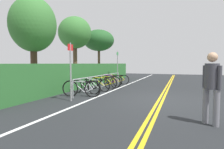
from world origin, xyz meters
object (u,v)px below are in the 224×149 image
at_px(bicycle_0, 81,88).
at_px(bicycle_6, 117,79).
at_px(bicycle_3, 101,83).
at_px(bicycle_5, 111,80).
at_px(bike_rack, 102,78).
at_px(bicycle_1, 85,87).
at_px(tree_extra, 99,41).
at_px(pedestrian, 212,83).
at_px(bicycle_2, 96,85).
at_px(bicycle_4, 108,82).
at_px(tree_far_right, 75,33).
at_px(tree_mid, 33,25).
at_px(sign_post_near, 71,66).
at_px(sign_post_far, 118,64).

distance_m(bicycle_0, bicycle_6, 5.20).
distance_m(bicycle_3, bicycle_5, 1.74).
xyz_separation_m(bike_rack, bicycle_3, (-0.06, -0.01, -0.25)).
height_order(bicycle_1, tree_extra, tree_extra).
height_order(bicycle_5, pedestrian, pedestrian).
height_order(bicycle_2, bicycle_3, bicycle_3).
distance_m(bicycle_1, bicycle_2, 0.93).
bearing_deg(bicycle_0, tree_extra, 19.70).
height_order(bicycle_4, pedestrian, pedestrian).
relative_size(bicycle_5, tree_far_right, 0.33).
relative_size(bicycle_4, tree_mid, 0.35).
height_order(bike_rack, bicycle_5, bike_rack).
distance_m(sign_post_near, sign_post_far, 7.33).
relative_size(bicycle_6, tree_extra, 0.37).
height_order(bicycle_4, sign_post_far, sign_post_far).
bearing_deg(bicycle_1, sign_post_near, -168.39).
height_order(bicycle_0, bicycle_2, bicycle_0).
bearing_deg(sign_post_far, bicycle_3, -175.73).
xyz_separation_m(bicycle_1, bicycle_4, (2.52, -0.21, 0.03)).
relative_size(bike_rack, tree_far_right, 1.17).
relative_size(bicycle_1, bicycle_2, 0.99).
distance_m(bicycle_1, bicycle_4, 2.53).
bearing_deg(bicycle_4, sign_post_near, -177.72).
bearing_deg(bicycle_4, bicycle_5, 8.84).
relative_size(bicycle_4, pedestrian, 1.03).
bearing_deg(bicycle_0, tree_far_right, 33.35).
relative_size(bicycle_3, bicycle_5, 1.04).
distance_m(sign_post_far, tree_far_right, 4.39).
xyz_separation_m(bicycle_0, sign_post_near, (-1.02, -0.12, 1.00)).
relative_size(bicycle_1, bicycle_5, 0.99).
bearing_deg(tree_far_right, bicycle_5, -115.73).
relative_size(sign_post_near, tree_far_right, 0.43).
bearing_deg(bicycle_1, bike_rack, -4.41).
relative_size(bike_rack, tree_mid, 1.22).
height_order(bicycle_3, bicycle_6, bicycle_3).
bearing_deg(bicycle_4, bicycle_6, 1.06).
xyz_separation_m(bicycle_3, bicycle_6, (2.69, -0.03, -0.02)).
bearing_deg(tree_mid, bicycle_4, -54.17).
bearing_deg(bike_rack, sign_post_near, -176.04).
bearing_deg(pedestrian, bicycle_4, 40.70).
relative_size(bicycle_1, bicycle_4, 0.96).
relative_size(bike_rack, bicycle_1, 3.61).
distance_m(bicycle_3, sign_post_near, 3.68).
bearing_deg(bike_rack, bicycle_6, -0.88).
bearing_deg(bicycle_0, bicycle_3, 2.80).
bearing_deg(bicycle_6, bike_rack, 179.12).
relative_size(bike_rack, sign_post_near, 2.73).
bearing_deg(bicycle_2, bicycle_5, 1.99).
bearing_deg(sign_post_near, bicycle_3, 3.94).
relative_size(bicycle_4, bicycle_5, 1.04).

